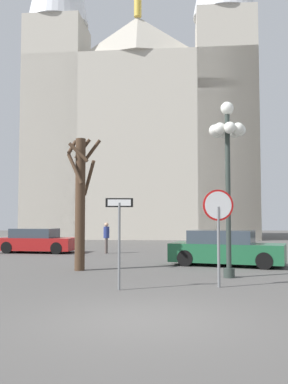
{
  "coord_description": "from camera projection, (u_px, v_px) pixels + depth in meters",
  "views": [
    {
      "loc": [
        0.1,
        -8.14,
        1.89
      ],
      "look_at": [
        -0.14,
        17.44,
        3.48
      ],
      "focal_mm": 40.04,
      "sensor_mm": 36.0,
      "label": 1
    }
  ],
  "objects": [
    {
      "name": "stop_sign",
      "position": [
        218.0,
        218.0,
        11.88
      ],
      "size": [
        0.87,
        0.16,
        2.7
      ],
      "color": "slate",
      "rests_on": "ground"
    },
    {
      "name": "ground_plane",
      "position": [
        143.0,
        320.0,
        8.01
      ],
      "size": [
        120.0,
        120.0,
        0.0
      ],
      "primitive_type": "plane",
      "color": "#514F4C"
    },
    {
      "name": "parked_car_far_green",
      "position": [
        226.0,
        249.0,
        17.26
      ],
      "size": [
        4.82,
        3.25,
        1.42
      ],
      "color": "#1E5B38",
      "rests_on": "ground"
    },
    {
      "name": "pedestrian_walking",
      "position": [
        106.0,
        235.0,
        23.33
      ],
      "size": [
        0.32,
        0.32,
        1.68
      ],
      "color": "#594C47",
      "rests_on": "ground"
    },
    {
      "name": "street_lamp",
      "position": [
        228.0,
        148.0,
        13.97
      ],
      "size": [
        1.21,
        1.21,
        5.72
      ],
      "color": "#2D3833",
      "rests_on": "ground"
    },
    {
      "name": "cathedral",
      "position": [
        141.0,
        110.0,
        42.63
      ],
      "size": [
        22.52,
        12.39,
        37.66
      ],
      "color": "#BCB5A5",
      "rests_on": "ground"
    },
    {
      "name": "bare_tree",
      "position": [
        80.0,
        197.0,
        15.8
      ],
      "size": [
        1.25,
        1.27,
        4.91
      ],
      "color": "#473323",
      "rests_on": "ground"
    },
    {
      "name": "parked_car_near_red",
      "position": [
        37.0,
        241.0,
        23.8
      ],
      "size": [
        4.42,
        2.51,
        1.34
      ],
      "color": "maroon",
      "rests_on": "ground"
    },
    {
      "name": "one_way_arrow_sign",
      "position": [
        119.0,
        231.0,
        11.43
      ],
      "size": [
        0.74,
        0.07,
        2.44
      ],
      "color": "slate",
      "rests_on": "ground"
    }
  ]
}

